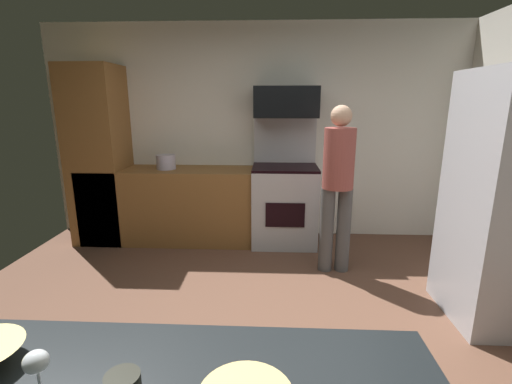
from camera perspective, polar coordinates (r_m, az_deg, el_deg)
The scene contains 9 objects.
ground_plane at distance 2.83m, azimuth -1.82°, elevation -22.90°, with size 5.20×4.80×0.02m, color brown.
wall_back at distance 4.61m, azimuth 0.35°, elevation 9.24°, with size 5.20×0.12×2.60m, color silver.
lower_cabinet_run at distance 4.54m, azimuth -11.28°, elevation -2.04°, with size 2.40×0.60×0.90m, color brown.
cabinet_column at distance 4.76m, azimuth -23.45°, elevation 5.21°, with size 0.60×0.60×2.10m, color brown.
oven_range at distance 4.39m, azimuth 4.48°, elevation -1.51°, with size 0.76×0.65×1.50m.
microwave at distance 4.31m, azimuth 4.75°, elevation 13.92°, with size 0.74×0.38×0.35m, color black.
person_cook at distance 3.61m, azimuth 12.73°, elevation 1.60°, with size 0.31×0.30×1.66m.
wine_glass_near at distance 1.22m, azimuth -31.26°, elevation -22.22°, with size 0.07×0.07×0.15m.
stock_pot at distance 4.48m, azimuth -13.98°, elevation 4.61°, with size 0.23×0.23×0.17m, color #B9B1C8.
Camera 1 is at (0.19, -2.25, 1.69)m, focal length 25.42 mm.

